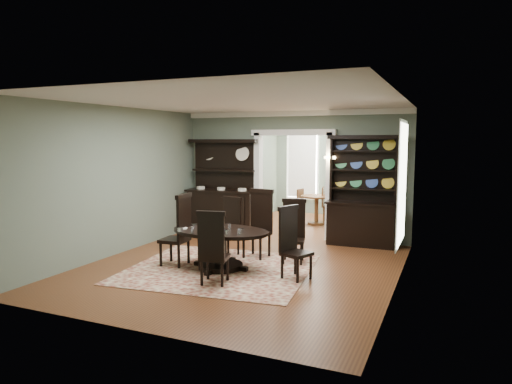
# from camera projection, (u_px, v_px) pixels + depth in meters

# --- Properties ---
(room) EXTENTS (5.51, 6.01, 3.01)m
(room) POSITION_uv_depth(u_px,v_px,m) (240.00, 182.00, 8.20)
(room) COLOR brown
(room) RESTS_ON ground
(parlor) EXTENTS (3.51, 3.50, 3.01)m
(parlor) POSITION_uv_depth(u_px,v_px,m) (321.00, 168.00, 13.21)
(parlor) COLOR brown
(parlor) RESTS_ON ground
(doorway_trim) EXTENTS (2.08, 0.25, 2.57)m
(doorway_trim) POSITION_uv_depth(u_px,v_px,m) (293.00, 170.00, 10.89)
(doorway_trim) COLOR white
(doorway_trim) RESTS_ON floor
(right_window) EXTENTS (0.15, 1.47, 2.12)m
(right_window) POSITION_uv_depth(u_px,v_px,m) (402.00, 182.00, 7.95)
(right_window) COLOR white
(right_window) RESTS_ON wall_right
(wall_sconce) EXTENTS (0.27, 0.21, 0.21)m
(wall_sconce) POSITION_uv_depth(u_px,v_px,m) (331.00, 159.00, 10.35)
(wall_sconce) COLOR #CB8436
(wall_sconce) RESTS_ON back_wall_right
(rug) EXTENTS (3.47, 3.21, 0.01)m
(rug) POSITION_uv_depth(u_px,v_px,m) (219.00, 269.00, 8.24)
(rug) COLOR maroon
(rug) RESTS_ON floor
(dining_table) EXTENTS (1.83, 1.69, 0.72)m
(dining_table) POSITION_uv_depth(u_px,v_px,m) (220.00, 242.00, 8.23)
(dining_table) COLOR black
(dining_table) RESTS_ON rug
(centerpiece) EXTENTS (1.29, 0.83, 0.21)m
(centerpiece) POSITION_uv_depth(u_px,v_px,m) (216.00, 227.00, 8.18)
(centerpiece) COLOR white
(centerpiece) RESTS_ON dining_table
(chair_far_left) EXTENTS (0.51, 0.49, 1.18)m
(chair_far_left) POSITION_uv_depth(u_px,v_px,m) (230.00, 225.00, 9.23)
(chair_far_left) COLOR black
(chair_far_left) RESTS_ON rug
(chair_far_mid) EXTENTS (0.54, 0.52, 1.36)m
(chair_far_mid) POSITION_uv_depth(u_px,v_px,m) (259.00, 221.00, 9.10)
(chair_far_mid) COLOR black
(chair_far_mid) RESTS_ON rug
(chair_far_right) EXTENTS (0.53, 0.52, 1.21)m
(chair_far_right) POSITION_uv_depth(u_px,v_px,m) (294.00, 229.00, 8.71)
(chair_far_right) COLOR black
(chair_far_right) RESTS_ON rug
(chair_end_left) EXTENTS (0.51, 0.53, 1.35)m
(chair_end_left) POSITION_uv_depth(u_px,v_px,m) (180.00, 228.00, 8.40)
(chair_end_left) COLOR black
(chair_end_left) RESTS_ON rug
(chair_end_right) EXTENTS (0.57, 0.58, 1.23)m
(chair_end_right) POSITION_uv_depth(u_px,v_px,m) (292.00, 240.00, 7.68)
(chair_end_right) COLOR black
(chair_end_right) RESTS_ON rug
(chair_near) EXTENTS (0.53, 0.52, 1.23)m
(chair_near) POSITION_uv_depth(u_px,v_px,m) (213.00, 246.00, 7.26)
(chair_near) COLOR black
(chair_near) RESTS_ON rug
(sideboard) EXTENTS (1.82, 0.76, 2.34)m
(sideboard) POSITION_uv_depth(u_px,v_px,m) (223.00, 200.00, 11.42)
(sideboard) COLOR black
(sideboard) RESTS_ON floor
(welsh_dresser) EXTENTS (1.57, 0.61, 2.43)m
(welsh_dresser) POSITION_uv_depth(u_px,v_px,m) (362.00, 206.00, 10.07)
(welsh_dresser) COLOR black
(welsh_dresser) RESTS_ON floor
(parlor_table) EXTENTS (0.86, 0.86, 0.80)m
(parlor_table) POSITION_uv_depth(u_px,v_px,m) (316.00, 206.00, 12.57)
(parlor_table) COLOR #563218
(parlor_table) RESTS_ON parlor_floor
(parlor_chair_left) EXTENTS (0.43, 0.42, 0.95)m
(parlor_chair_left) POSITION_uv_depth(u_px,v_px,m) (297.00, 204.00, 12.92)
(parlor_chair_left) COLOR #563218
(parlor_chair_left) RESTS_ON parlor_floor
(parlor_chair_right) EXTENTS (0.46, 0.45, 1.03)m
(parlor_chair_right) POSITION_uv_depth(u_px,v_px,m) (327.00, 204.00, 12.57)
(parlor_chair_right) COLOR #563218
(parlor_chair_right) RESTS_ON parlor_floor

